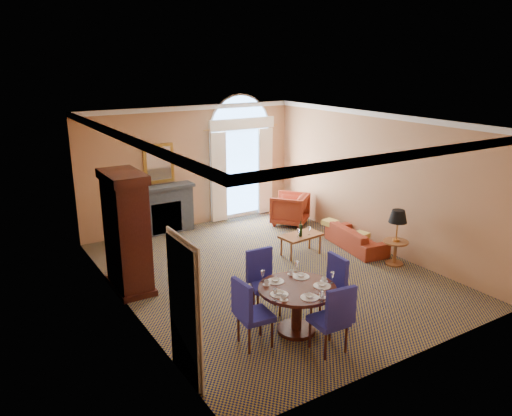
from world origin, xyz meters
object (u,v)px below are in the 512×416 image
armchair (290,209)px  coffee_table (301,236)px  sofa (356,238)px  armoire (127,234)px  dining_table (297,299)px  side_table (397,230)px

armchair → coffee_table: 2.25m
sofa → coffee_table: (-1.37, 0.36, 0.20)m
armoire → dining_table: 3.58m
sofa → side_table: bearing=-168.9°
sofa → coffee_table: 1.43m
armchair → dining_table: bearing=16.3°
side_table → sofa: bearing=92.4°
dining_table → sofa: bearing=33.8°
armoire → side_table: armoire is taller
sofa → coffee_table: size_ratio=1.73×
armoire → sofa: armoire is taller
armoire → armchair: bearing=17.7°
dining_table → armchair: dining_table is taller
armoire → coffee_table: size_ratio=2.32×
armchair → side_table: side_table is taller
dining_table → coffee_table: bearing=52.0°
coffee_table → dining_table: bearing=-133.7°
armoire → sofa: bearing=-7.9°
armoire → armchair: (4.99, 1.59, -0.71)m
armoire → armchair: armoire is taller
armoire → dining_table: size_ratio=1.83×
armoire → coffee_table: bearing=-5.4°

